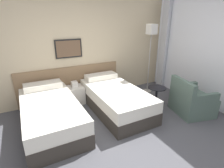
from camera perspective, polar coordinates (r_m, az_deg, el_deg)
The scene contains 8 objects.
ground_plane at distance 3.11m, azimuth 4.65°, elevation -19.63°, with size 16.00×16.00×0.00m, color #47474C.
wall_headboard at distance 4.50m, azimuth -11.00°, elevation 11.28°, with size 10.00×0.10×2.70m.
bed_near_door at distance 3.65m, azimuth -19.39°, elevation -9.00°, with size 1.00×2.02×0.66m.
bed_near_window at distance 4.04m, azimuth 0.92°, elevation -4.76°, with size 1.00×2.02×0.66m.
nightstand at distance 4.45m, azimuth -11.92°, elevation -3.37°, with size 0.40×0.40×0.57m.
floor_lamp at distance 4.87m, azimuth 12.66°, elevation 14.83°, with size 0.24×0.24×1.87m.
side_table at distance 4.22m, azimuth 14.33°, elevation -3.04°, with size 0.41×0.41×0.51m.
armchair at distance 4.27m, azimuth 24.48°, elevation -5.28°, with size 0.89×0.91×0.81m.
Camera 1 is at (-1.32, -1.98, 2.01)m, focal length 28.00 mm.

